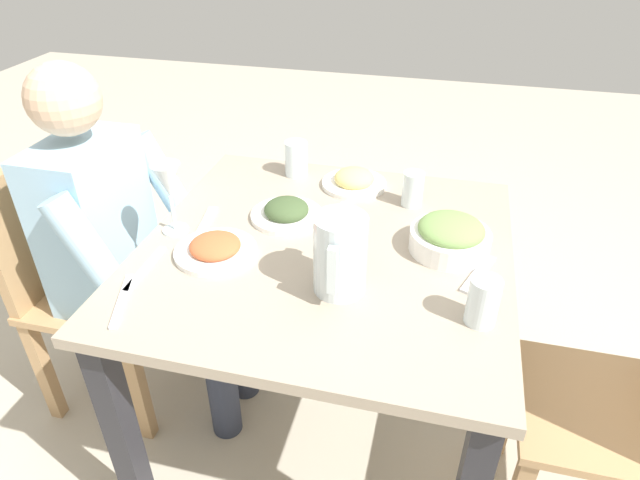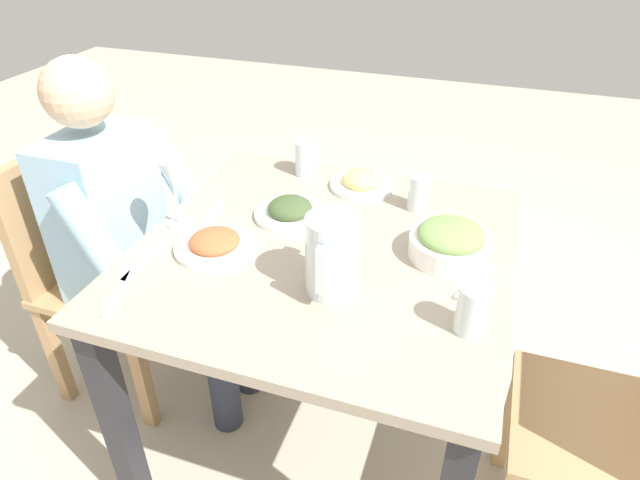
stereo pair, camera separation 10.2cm
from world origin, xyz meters
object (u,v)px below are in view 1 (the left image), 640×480
diner_near (128,245)px  dining_table (325,282)px  water_glass_center (483,301)px  water_glass_by_pitcher (296,159)px  plate_dolmas (287,212)px  plate_rice_curry (215,248)px  plate_fries (354,180)px  salad_bowl (450,236)px  wine_glass (168,184)px  water_pitcher (340,254)px  chair_near (79,274)px  water_glass_near_right (413,189)px

diner_near → dining_table: bearing=88.1°
dining_table → water_glass_center: bearing=62.5°
water_glass_by_pitcher → diner_near: bearing=-49.2°
dining_table → plate_dolmas: (-0.11, -0.14, 0.14)m
plate_rice_curry → water_glass_by_pitcher: (-0.48, 0.07, 0.04)m
plate_fries → water_glass_by_pitcher: bearing=-99.5°
dining_table → plate_rice_curry: (0.10, -0.26, 0.13)m
plate_rice_curry → plate_fries: (-0.45, 0.27, 0.00)m
salad_bowl → plate_fries: size_ratio=1.02×
plate_fries → wine_glass: (0.37, -0.42, 0.12)m
plate_rice_curry → plate_dolmas: bearing=150.5°
salad_bowl → water_glass_center: size_ratio=1.86×
dining_table → water_pitcher: water_pitcher is taller
diner_near → water_pitcher: bearing=74.7°
plate_dolmas → water_glass_by_pitcher: 0.27m
water_glass_by_pitcher → chair_near: bearing=-59.9°
water_pitcher → water_glass_center: size_ratio=1.74×
wine_glass → water_glass_by_pitcher: bearing=151.4°
plate_fries → water_glass_near_right: size_ratio=1.94×
chair_near → water_glass_center: size_ratio=7.88×
water_pitcher → chair_near: bearing=-101.8°
chair_near → water_pitcher: water_pitcher is taller
dining_table → chair_near: bearing=-91.4°
plate_fries → water_glass_by_pitcher: size_ratio=1.78×
salad_bowl → water_glass_center: water_glass_center is taller
water_glass_center → plate_rice_curry: bearing=-98.8°
plate_rice_curry → water_glass_by_pitcher: bearing=171.3°
water_pitcher → wine_glass: bearing=-106.1°
plate_rice_curry → water_glass_near_right: 0.59m
water_glass_by_pitcher → wine_glass: size_ratio=0.57×
plate_fries → water_glass_by_pitcher: water_glass_by_pitcher is taller
diner_near → plate_rice_curry: bearing=70.6°
water_glass_center → wine_glass: size_ratio=0.56×
plate_dolmas → water_glass_near_right: bearing=115.6°
salad_bowl → plate_rice_curry: size_ratio=0.98×
dining_table → water_pitcher: bearing=23.9°
plate_dolmas → plate_fries: same height
plate_fries → water_glass_center: bearing=34.7°
plate_rice_curry → wine_glass: size_ratio=1.06×
salad_bowl → plate_rice_curry: bearing=-74.2°
diner_near → salad_bowl: bearing=92.5°
wine_glass → dining_table: bearing=93.6°
plate_dolmas → water_pitcher: bearing=37.3°
water_glass_near_right → water_glass_by_pitcher: water_glass_by_pitcher is taller
chair_near → salad_bowl: chair_near is taller
plate_fries → wine_glass: 0.57m
water_pitcher → plate_rice_curry: 0.35m
plate_rice_curry → water_glass_near_right: size_ratio=2.04×
diner_near → wine_glass: size_ratio=5.90×
water_glass_near_right → plate_fries: bearing=-112.3°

